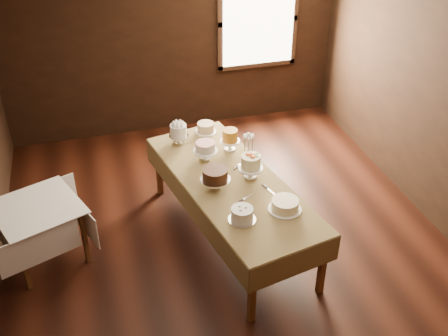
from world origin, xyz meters
TOP-DOWN VIEW (x-y plane):
  - floor at (0.00, 0.00)m, footprint 5.00×6.00m
  - ceiling at (0.00, 0.00)m, footprint 5.00×6.00m
  - wall_back at (0.00, 3.00)m, footprint 5.00×0.02m
  - wall_right at (2.50, 0.00)m, footprint 0.02×6.00m
  - window at (1.30, 2.94)m, footprint 1.10×0.05m
  - display_table at (0.07, 0.16)m, footprint 1.51×2.73m
  - side_table at (-2.00, 0.36)m, footprint 1.10×1.10m
  - cake_meringue at (-0.32, 1.12)m, footprint 0.28×0.28m
  - cake_speckled at (0.06, 1.29)m, footprint 0.28×0.28m
  - cake_lattice at (-0.09, 0.68)m, footprint 0.29×0.29m
  - cake_caramel at (0.24, 0.79)m, footprint 0.24×0.24m
  - cake_chocolate at (-0.13, 0.09)m, footprint 0.37×0.37m
  - cake_flowers at (0.30, 0.17)m, footprint 0.28×0.28m
  - cake_swirl at (-0.02, -0.53)m, footprint 0.31×0.31m
  - cake_cream at (0.45, -0.49)m, footprint 0.34×0.34m
  - cake_server_a at (0.15, -0.18)m, footprint 0.22×0.14m
  - cake_server_b at (0.42, -0.16)m, footprint 0.09×0.24m
  - cake_server_c at (-0.09, 0.44)m, footprint 0.19×0.19m
  - cake_server_d at (0.29, 0.47)m, footprint 0.20×0.18m
  - flower_vase at (0.37, 0.50)m, footprint 0.14×0.14m
  - flower_bouquet at (0.37, 0.50)m, footprint 0.14×0.14m

SIDE VIEW (x-z plane):
  - floor at x=0.00m, z-range -0.01..0.01m
  - side_table at x=-2.00m, z-range 0.27..0.99m
  - display_table at x=0.07m, z-range 0.34..1.14m
  - cake_server_a at x=0.15m, z-range 0.80..0.81m
  - cake_server_b at x=0.42m, z-range 0.80..0.81m
  - cake_server_c at x=-0.09m, z-range 0.80..0.81m
  - cake_server_d at x=0.29m, z-range 0.80..0.81m
  - cake_cream at x=0.45m, z-range 0.79..0.91m
  - cake_speckled at x=0.06m, z-range 0.79..0.92m
  - cake_swirl at x=-0.02m, z-range 0.79..0.94m
  - flower_vase at x=0.37m, z-range 0.80..0.94m
  - cake_lattice at x=-0.09m, z-range 0.79..1.00m
  - cake_chocolate at x=-0.13m, z-range 0.79..1.02m
  - cake_meringue at x=-0.32m, z-range 0.79..1.04m
  - cake_caramel at x=0.24m, z-range 0.78..1.06m
  - cake_flowers at x=0.30m, z-range 0.78..1.06m
  - flower_bouquet at x=0.37m, z-range 0.96..1.16m
  - wall_back at x=0.00m, z-range 0.00..2.80m
  - wall_right at x=2.50m, z-range 0.00..2.80m
  - window at x=1.30m, z-range 0.95..2.25m
  - ceiling at x=0.00m, z-range 2.79..2.80m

